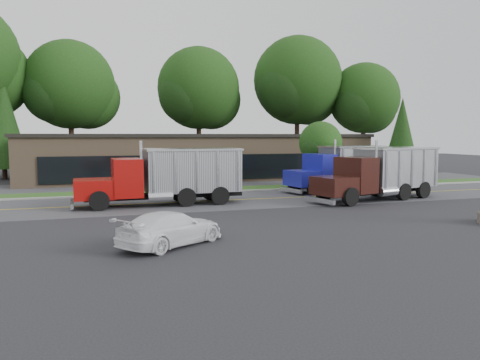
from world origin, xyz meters
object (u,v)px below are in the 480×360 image
(dump_truck_maroon, at_px, (382,172))
(rally_car, at_px, (171,228))
(dump_truck_blue, at_px, (341,167))
(dump_truck_red, at_px, (170,175))

(dump_truck_maroon, relative_size, rally_car, 2.14)
(dump_truck_blue, bearing_deg, dump_truck_red, 2.07)
(dump_truck_maroon, distance_m, rally_car, 17.59)
(dump_truck_blue, bearing_deg, rally_car, 30.85)
(dump_truck_red, distance_m, rally_car, 10.66)
(dump_truck_red, relative_size, rally_car, 2.21)
(dump_truck_red, xyz_separation_m, dump_truck_blue, (13.40, 3.26, -0.01))
(dump_truck_red, height_order, rally_car, dump_truck_red)
(dump_truck_maroon, height_order, rally_car, dump_truck_maroon)
(dump_truck_red, distance_m, dump_truck_maroon, 13.71)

